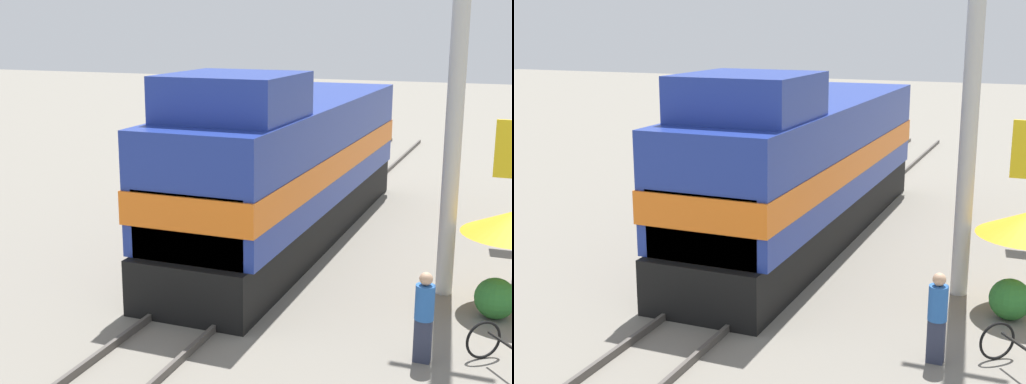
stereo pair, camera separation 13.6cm
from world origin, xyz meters
TOP-DOWN VIEW (x-y plane):
  - ground_plane at (0.00, 0.00)m, footprint 120.00×120.00m
  - rail_near at (-0.72, 0.00)m, footprint 0.08×43.07m
  - rail_far at (0.72, 0.00)m, footprint 0.08×43.07m
  - locomotive at (0.00, 3.46)m, footprint 2.95×13.33m
  - utility_pole at (4.59, 0.99)m, footprint 1.80×0.37m
  - shrub_cluster at (5.75, -0.06)m, footprint 0.85×0.85m
  - person_bystander at (4.68, -2.56)m, footprint 0.34×0.34m
  - bicycle at (6.20, -2.69)m, footprint 1.63×1.78m

SIDE VIEW (x-z plane):
  - ground_plane at x=0.00m, z-range 0.00..0.00m
  - rail_near at x=-0.72m, z-range 0.00..0.15m
  - rail_far at x=0.72m, z-range 0.00..0.15m
  - bicycle at x=6.20m, z-range 0.01..0.73m
  - shrub_cluster at x=5.75m, z-range 0.00..0.85m
  - person_bystander at x=4.68m, z-range 0.07..1.75m
  - locomotive at x=0.00m, z-range -0.33..4.49m
  - utility_pole at x=4.59m, z-range 0.07..10.75m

